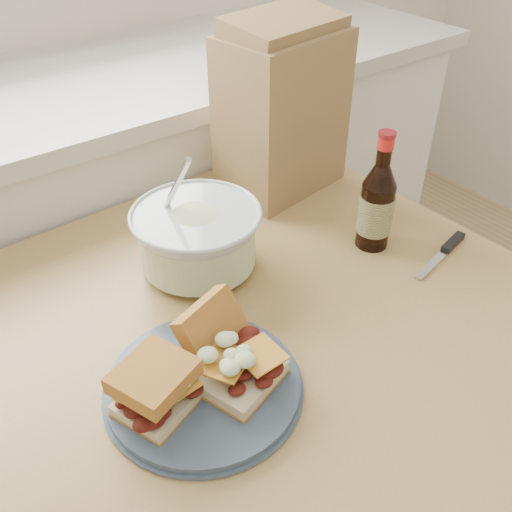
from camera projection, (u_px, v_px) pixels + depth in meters
cabinet_run at (45, 265)px, 1.53m from camera, size 2.50×0.64×0.94m
dining_table at (270, 367)px, 0.99m from camera, size 0.96×0.96×0.78m
plate at (204, 386)px, 0.80m from camera, size 0.27×0.27×0.02m
sandwich_left at (155, 387)px, 0.74m from camera, size 0.12×0.12×0.07m
sandwich_right at (230, 355)px, 0.79m from camera, size 0.13×0.18×0.09m
coleslaw_bowl at (198, 240)px, 0.99m from camera, size 0.23×0.23×0.23m
beer_bottle at (377, 205)px, 1.03m from camera, size 0.06×0.06×0.23m
knife at (448, 248)px, 1.07m from camera, size 0.17×0.05×0.01m
paper_bag at (282, 114)px, 1.17m from camera, size 0.27×0.20×0.33m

